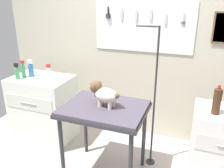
# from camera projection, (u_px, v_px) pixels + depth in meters

# --- Properties ---
(rear_wall_panel) EXTENTS (4.00, 0.11, 2.30)m
(rear_wall_panel) POSITION_uv_depth(u_px,v_px,m) (136.00, 56.00, 3.20)
(rear_wall_panel) COLOR beige
(rear_wall_panel) RESTS_ON ground
(grooming_table) EXTENTS (0.88, 0.67, 0.85)m
(grooming_table) POSITION_uv_depth(u_px,v_px,m) (104.00, 114.00, 2.46)
(grooming_table) COLOR #2D2D33
(grooming_table) RESTS_ON ground
(grooming_arm) EXTENTS (0.29, 0.11, 1.65)m
(grooming_arm) POSITION_uv_depth(u_px,v_px,m) (153.00, 106.00, 2.61)
(grooming_arm) COLOR #2D2D33
(grooming_arm) RESTS_ON ground
(dog) EXTENTS (0.36, 0.20, 0.26)m
(dog) POSITION_uv_depth(u_px,v_px,m) (103.00, 93.00, 2.39)
(dog) COLOR beige
(dog) RESTS_ON grooming_table
(counter_left) EXTENTS (0.80, 0.58, 0.91)m
(counter_left) POSITION_uv_depth(u_px,v_px,m) (44.00, 108.00, 3.26)
(counter_left) COLOR silver
(counter_left) RESTS_ON ground
(cabinet_right) EXTENTS (0.68, 0.54, 0.84)m
(cabinet_right) POSITION_uv_depth(u_px,v_px,m) (224.00, 148.00, 2.45)
(cabinet_right) COLOR silver
(cabinet_right) RESTS_ON ground
(spray_bottle_short) EXTENTS (0.06, 0.06, 0.19)m
(spray_bottle_short) POSITION_uv_depth(u_px,v_px,m) (49.00, 72.00, 3.06)
(spray_bottle_short) COLOR white
(spray_bottle_short) RESTS_ON counter_left
(shampoo_bottle) EXTENTS (0.07, 0.07, 0.23)m
(shampoo_bottle) POSITION_uv_depth(u_px,v_px,m) (31.00, 69.00, 3.12)
(shampoo_bottle) COLOR #2F6CB3
(shampoo_bottle) RESTS_ON counter_left
(detangler_spray) EXTENTS (0.05, 0.05, 0.23)m
(detangler_spray) POSITION_uv_depth(u_px,v_px,m) (23.00, 70.00, 3.08)
(detangler_spray) COLOR #3F9D57
(detangler_spray) RESTS_ON counter_left
(pump_bottle_white) EXTENTS (0.06, 0.06, 0.21)m
(pump_bottle_white) POSITION_uv_depth(u_px,v_px,m) (17.00, 72.00, 3.01)
(pump_bottle_white) COLOR #459F5B
(pump_bottle_white) RESTS_ON counter_left
(soda_bottle) EXTENTS (0.08, 0.08, 0.30)m
(soda_bottle) POSITION_uv_depth(u_px,v_px,m) (217.00, 101.00, 2.23)
(soda_bottle) COLOR #422615
(soda_bottle) RESTS_ON cabinet_right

